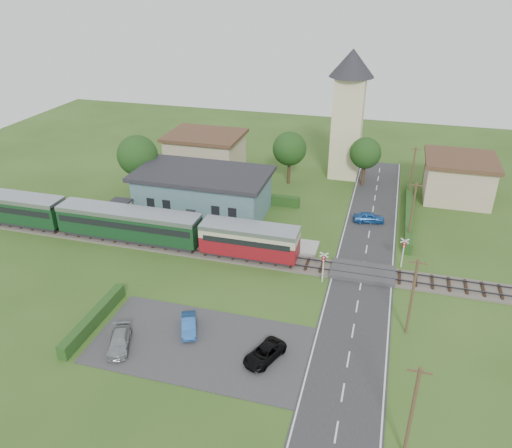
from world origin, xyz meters
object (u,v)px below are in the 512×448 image
(crossing_signal_near, at_px, (323,263))
(pedestrian_near, at_px, (233,232))
(station_building, at_px, (203,192))
(house_east, at_px, (458,178))
(pedestrian_far, at_px, (139,220))
(equipment_hut, at_px, (120,211))
(house_west, at_px, (206,151))
(crossing_signal_far, at_px, (404,248))
(church_tower, at_px, (349,105))
(train, at_px, (103,220))
(car_park_blue, at_px, (189,325))
(car_park_silver, at_px, (119,341))
(car_park_dark, at_px, (264,353))
(car_on_road, at_px, (369,217))

(crossing_signal_near, bearing_deg, pedestrian_near, 154.41)
(station_building, xyz_separation_m, house_east, (30.00, 13.01, 0.10))
(house_east, relative_size, pedestrian_far, 4.83)
(equipment_hut, xyz_separation_m, pedestrian_near, (13.89, -0.57, -0.43))
(house_west, height_order, crossing_signal_far, house_west)
(church_tower, xyz_separation_m, house_east, (15.00, -4.00, -7.43))
(train, relative_size, church_tower, 2.45)
(house_west, height_order, car_park_blue, house_west)
(pedestrian_far, bearing_deg, pedestrian_near, -110.65)
(equipment_hut, relative_size, car_park_silver, 0.66)
(crossing_signal_near, relative_size, pedestrian_far, 1.80)
(car_park_dark, bearing_deg, crossing_signal_far, 82.35)
(crossing_signal_near, bearing_deg, house_west, 130.11)
(pedestrian_far, bearing_deg, car_park_dark, -152.64)
(train, xyz_separation_m, pedestrian_far, (3.03, 2.47, -0.82))
(car_park_blue, height_order, car_park_silver, car_park_silver)
(car_park_silver, xyz_separation_m, pedestrian_far, (-7.77, 18.44, 0.73))
(station_building, distance_m, church_tower, 23.89)
(car_park_blue, bearing_deg, crossing_signal_far, 19.14)
(crossing_signal_far, relative_size, car_on_road, 0.91)
(car_park_blue, bearing_deg, car_on_road, 39.36)
(car_on_road, bearing_deg, station_building, 86.43)
(car_park_silver, bearing_deg, pedestrian_far, 91.73)
(car_on_road, bearing_deg, crossing_signal_far, -168.26)
(crossing_signal_near, height_order, car_park_blue, crossing_signal_near)
(church_tower, height_order, house_west, church_tower)
(equipment_hut, xyz_separation_m, crossing_signal_near, (24.40, -5.61, 0.39))
(equipment_hut, xyz_separation_m, church_tower, (23.00, 22.80, 8.48))
(pedestrian_near, bearing_deg, house_east, -135.36)
(station_building, distance_m, pedestrian_near, 8.78)
(station_building, distance_m, pedestrian_far, 8.49)
(house_west, xyz_separation_m, car_park_silver, (7.50, -38.97, -2.16))
(church_tower, distance_m, house_west, 21.55)
(equipment_hut, bearing_deg, pedestrian_near, -2.36)
(station_building, height_order, house_west, house_west)
(house_east, xyz_separation_m, car_park_silver, (-27.50, -37.97, -2.16))
(equipment_hut, height_order, car_park_silver, equipment_hut)
(house_east, bearing_deg, car_park_silver, -125.92)
(crossing_signal_near, bearing_deg, crossing_signal_far, 33.69)
(station_building, height_order, train, station_building)
(crossing_signal_near, distance_m, car_park_silver, 19.48)
(house_east, xyz_separation_m, pedestrian_near, (-24.11, -19.37, -1.48))
(car_park_dark, bearing_deg, house_east, 88.78)
(car_park_silver, bearing_deg, church_tower, 52.30)
(house_east, bearing_deg, pedestrian_near, -141.22)
(car_park_dark, bearing_deg, car_on_road, 100.03)
(church_tower, distance_m, crossing_signal_near, 29.57)
(pedestrian_far, bearing_deg, crossing_signal_near, -124.13)
(church_tower, height_order, car_on_road, church_tower)
(car_on_road, xyz_separation_m, car_park_silver, (-17.20, -27.59, -0.03))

